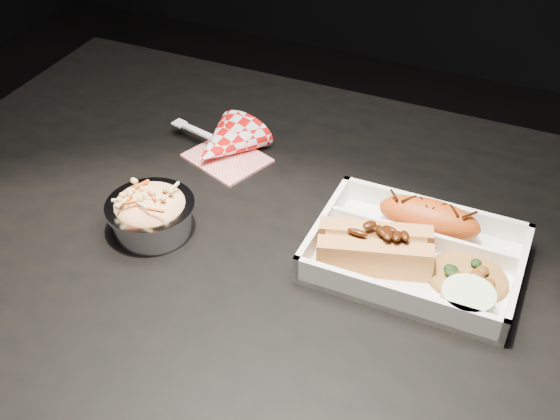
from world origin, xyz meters
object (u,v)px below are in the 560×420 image
object	(u,v)px
hotdog	(375,246)
fried_pastry	(429,218)
foil_coleslaw_cup	(151,211)
napkin_fork	(224,145)
food_tray	(415,257)
dining_table	(299,294)

from	to	relation	value
hotdog	fried_pastry	bearing A→B (deg)	44.56
fried_pastry	hotdog	size ratio (longest dim) A/B	0.88
foil_coleslaw_cup	napkin_fork	xyz separation A→B (m)	(0.00, 0.19, -0.02)
foil_coleslaw_cup	fried_pastry	bearing A→B (deg)	21.88
food_tray	fried_pastry	world-z (taller)	fried_pastry
hotdog	napkin_fork	xyz separation A→B (m)	(-0.28, 0.14, -0.02)
food_tray	fried_pastry	xyz separation A→B (m)	(0.00, 0.06, 0.02)
dining_table	foil_coleslaw_cup	xyz separation A→B (m)	(-0.18, -0.05, 0.12)
dining_table	fried_pastry	xyz separation A→B (m)	(0.14, 0.08, 0.12)
hotdog	napkin_fork	distance (m)	0.31
hotdog	napkin_fork	world-z (taller)	napkin_fork
hotdog	napkin_fork	bearing A→B (deg)	136.39
napkin_fork	hotdog	bearing A→B (deg)	-13.87
dining_table	foil_coleslaw_cup	distance (m)	0.23
foil_coleslaw_cup	napkin_fork	bearing A→B (deg)	88.97
dining_table	food_tray	bearing A→B (deg)	9.40
dining_table	fried_pastry	bearing A→B (deg)	28.83
dining_table	napkin_fork	xyz separation A→B (m)	(-0.18, 0.14, 0.11)
napkin_fork	food_tray	bearing A→B (deg)	-6.50
fried_pastry	napkin_fork	xyz separation A→B (m)	(-0.32, 0.06, -0.01)
hotdog	foil_coleslaw_cup	distance (m)	0.29
dining_table	food_tray	world-z (taller)	food_tray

